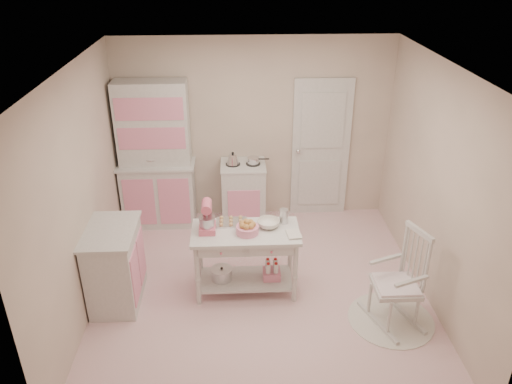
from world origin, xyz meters
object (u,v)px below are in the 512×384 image
base_cabinet (115,265)px  work_table (246,261)px  hutch (155,156)px  bread_basket (247,230)px  stove (243,194)px  stand_mixer (207,217)px  rocking_chair (397,278)px

base_cabinet → work_table: size_ratio=0.77×
hutch → bread_basket: (1.21, -1.68, -0.19)m
base_cabinet → work_table: (1.45, 0.11, -0.06)m
base_cabinet → bread_basket: base_cabinet is taller
stove → work_table: stove is taller
work_table → stand_mixer: 0.71m
work_table → rocking_chair: bearing=-21.5°
hutch → stove: 1.33m
stand_mixer → bread_basket: 0.46m
base_cabinet → work_table: bearing=4.4°
stand_mixer → hutch: bearing=115.3°
stove → bread_basket: (0.01, -1.63, 0.39)m
rocking_chair → bread_basket: (-1.53, 0.56, 0.30)m
rocking_chair → bread_basket: bearing=139.0°
hutch → rocking_chair: size_ratio=1.89×
rocking_chair → work_table: size_ratio=0.92×
work_table → bread_basket: size_ratio=4.80×
work_table → stove: bearing=89.6°
hutch → bread_basket: hutch is taller
stove → bread_basket: stove is taller
hutch → work_table: size_ratio=1.73×
hutch → rocking_chair: hutch is taller
hutch → work_table: hutch is taller
hutch → stove: hutch is taller
hutch → work_table: 2.11m
stove → rocking_chair: 2.68m
rocking_chair → bread_basket: rocking_chair is taller
work_table → stand_mixer: (-0.42, 0.02, 0.57)m
work_table → bread_basket: (0.02, -0.05, 0.45)m
stove → stand_mixer: bearing=-105.5°
hutch → base_cabinet: (-0.26, -1.74, -0.58)m
base_cabinet → bread_basket: bearing=2.4°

